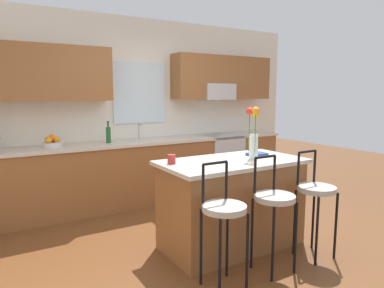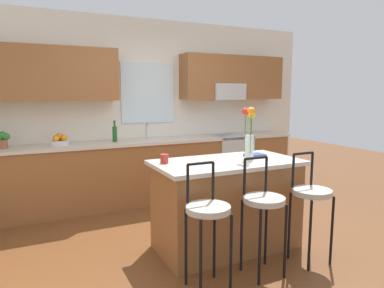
{
  "view_description": "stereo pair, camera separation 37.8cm",
  "coord_description": "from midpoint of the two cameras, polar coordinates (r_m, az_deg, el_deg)",
  "views": [
    {
      "loc": [
        -2.05,
        -2.96,
        1.6
      ],
      "look_at": [
        0.05,
        0.55,
        1.0
      ],
      "focal_mm": 32.67,
      "sensor_mm": 36.0,
      "label": 1
    },
    {
      "loc": [
        -1.72,
        -3.14,
        1.6
      ],
      "look_at": [
        0.05,
        0.55,
        1.0
      ],
      "focal_mm": 32.67,
      "sensor_mm": 36.0,
      "label": 2
    }
  ],
  "objects": [
    {
      "name": "ground_plane",
      "position": [
        3.93,
        0.74,
        -15.69
      ],
      "size": [
        14.0,
        14.0,
        0.0
      ],
      "primitive_type": "plane",
      "color": "brown"
    },
    {
      "name": "bar_stool_middle",
      "position": [
        3.18,
        9.9,
        -9.49
      ],
      "size": [
        0.36,
        0.36,
        1.04
      ],
      "color": "black",
      "rests_on": "ground"
    },
    {
      "name": "bar_stool_far",
      "position": [
        3.55,
        16.71,
        -7.82
      ],
      "size": [
        0.36,
        0.36,
        1.04
      ],
      "color": "black",
      "rests_on": "ground"
    },
    {
      "name": "fruit_bowl_oranges",
      "position": [
        4.83,
        -23.99,
        0.22
      ],
      "size": [
        0.24,
        0.24,
        0.16
      ],
      "color": "silver",
      "rests_on": "counter_run"
    },
    {
      "name": "bar_stool_near",
      "position": [
        2.86,
        1.36,
        -11.37
      ],
      "size": [
        0.36,
        0.36,
        1.04
      ],
      "color": "black",
      "rests_on": "ground"
    },
    {
      "name": "counter_run",
      "position": [
        5.24,
        -9.1,
        -4.29
      ],
      "size": [
        4.56,
        0.64,
        0.92
      ],
      "color": "brown",
      "rests_on": "ground"
    },
    {
      "name": "cookbook",
      "position": [
        3.84,
        7.81,
        -1.7
      ],
      "size": [
        0.2,
        0.15,
        0.03
      ],
      "primitive_type": "cube",
      "color": "navy",
      "rests_on": "kitchen_island"
    },
    {
      "name": "bottle_olive_oil",
      "position": [
        4.96,
        -15.64,
        1.51
      ],
      "size": [
        0.06,
        0.06,
        0.3
      ],
      "color": "#1E5923",
      "rests_on": "counter_run"
    },
    {
      "name": "oven_range",
      "position": [
        5.8,
        2.69,
        -3.03
      ],
      "size": [
        0.6,
        0.64,
        0.92
      ],
      "color": "#B7BABC",
      "rests_on": "ground"
    },
    {
      "name": "flower_vase",
      "position": [
        3.6,
        7.08,
        1.72
      ],
      "size": [
        0.12,
        0.15,
        0.54
      ],
      "color": "silver",
      "rests_on": "kitchen_island"
    },
    {
      "name": "back_wall_assembly",
      "position": [
        5.39,
        -10.24,
        7.27
      ],
      "size": [
        5.6,
        0.5,
        2.7
      ],
      "color": "silver",
      "rests_on": "ground"
    },
    {
      "name": "sink_faucet",
      "position": [
        5.25,
        -10.66,
        2.28
      ],
      "size": [
        0.02,
        0.13,
        0.23
      ],
      "color": "#B7BABC",
      "rests_on": "counter_run"
    },
    {
      "name": "mug_ceramic",
      "position": [
        3.39,
        -6.56,
        -2.51
      ],
      "size": [
        0.08,
        0.08,
        0.09
      ],
      "primitive_type": "cylinder",
      "color": "#A52D28",
      "rests_on": "kitchen_island"
    },
    {
      "name": "kitchen_island",
      "position": [
        3.69,
        3.54,
        -9.64
      ],
      "size": [
        1.49,
        0.8,
        0.92
      ],
      "color": "brown",
      "rests_on": "ground"
    }
  ]
}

